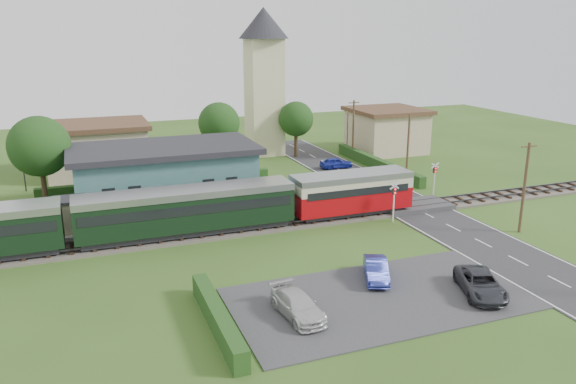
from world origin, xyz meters
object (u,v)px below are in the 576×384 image
object	(u,v)px
equipment_hut	(69,215)
pedestrian_far	(115,214)
church_tower	(264,71)
car_park_blue	(376,270)
train	(143,214)
station_building	(165,175)
pedestrian_near	(254,199)
crossing_signal_far	(435,175)
house_west	(97,148)
car_on_road	(336,163)
crossing_signal_near	(394,196)
car_park_silver	(298,305)
house_east	(386,130)
car_park_dark	(481,284)

from	to	relation	value
equipment_hut	pedestrian_far	world-z (taller)	equipment_hut
equipment_hut	church_tower	distance (m)	33.48
car_park_blue	train	bearing A→B (deg)	160.60
train	car_park_blue	world-z (taller)	train
station_building	train	bearing A→B (deg)	-108.31
station_building	pedestrian_near	size ratio (longest dim) A/B	9.18
crossing_signal_far	church_tower	bearing A→B (deg)	110.02
church_tower	house_west	bearing A→B (deg)	-171.47
house_west	crossing_signal_far	xyz separation A→B (m)	(28.60, -20.61, -0.65)
station_building	pedestrian_near	xyz separation A→B (m)	(6.48, -5.43, -1.37)
house_west	car_on_road	world-z (taller)	house_west
crossing_signal_near	car_park_silver	world-z (taller)	crossing_signal_near
crossing_signal_near	pedestrian_far	bearing A→B (deg)	165.04
station_building	pedestrian_near	world-z (taller)	station_building
house_west	car_on_road	bearing A→B (deg)	-16.28
house_east	car_park_blue	bearing A→B (deg)	-121.20
train	car_park_blue	size ratio (longest dim) A/B	11.33
house_west	pedestrian_far	world-z (taller)	house_west
church_tower	crossing_signal_near	distance (m)	29.57
equipment_hut	car_park_silver	world-z (taller)	equipment_hut
house_west	pedestrian_near	xyz separation A→B (m)	(11.48, -19.44, -1.47)
car_park_blue	pedestrian_near	bearing A→B (deg)	125.09
crossing_signal_near	pedestrian_near	bearing A→B (deg)	148.97
station_building	house_east	bearing A→B (deg)	23.44
car_park_silver	pedestrian_far	size ratio (longest dim) A/B	2.41
house_east	station_building	bearing A→B (deg)	-156.56
house_west	pedestrian_near	world-z (taller)	house_west
house_west	car_park_silver	bearing A→B (deg)	-77.44
train	house_west	world-z (taller)	house_west
pedestrian_far	car_park_silver	bearing A→B (deg)	-147.36
car_park_silver	pedestrian_near	xyz separation A→B (m)	(3.16, 17.88, 0.61)
crossing_signal_far	car_park_silver	xyz separation A→B (m)	(-20.28, -16.71, -1.43)
train	car_park_dark	xyz separation A→B (m)	(17.25, -15.66, -1.45)
house_east	crossing_signal_near	distance (m)	27.95
car_on_road	house_east	bearing A→B (deg)	-54.48
pedestrian_near	pedestrian_far	bearing A→B (deg)	6.57
equipment_hut	house_east	world-z (taller)	house_east
equipment_hut	car_park_silver	size ratio (longest dim) A/B	0.59
station_building	church_tower	xyz separation A→B (m)	(15.00, 17.01, 7.53)
crossing_signal_near	car_park_blue	xyz separation A→B (m)	(-6.82, -9.30, -1.43)
house_west	house_east	size ratio (longest dim) A/B	1.23
house_east	church_tower	bearing A→B (deg)	165.07
car_park_silver	pedestrian_near	bearing A→B (deg)	74.26
station_building	pedestrian_far	bearing A→B (deg)	-129.82
train	pedestrian_far	size ratio (longest dim) A/B	23.95
equipment_hut	car_on_road	xyz separation A→B (m)	(27.96, 12.51, -1.08)
train	crossing_signal_near	bearing A→B (deg)	-7.08
house_east	train	bearing A→B (deg)	-146.29
house_east	car_on_road	distance (m)	12.04
house_east	car_on_road	world-z (taller)	house_east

